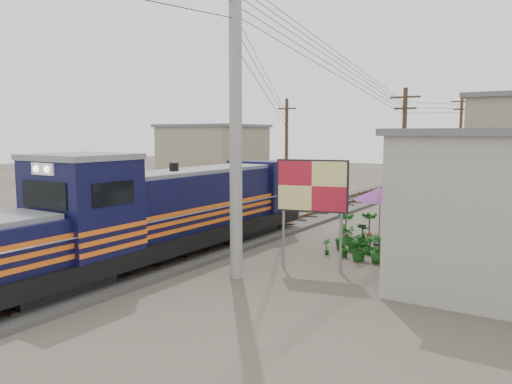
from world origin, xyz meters
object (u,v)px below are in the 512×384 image
Objects in this scene: market_umbrella at (380,194)px; vendor at (424,234)px; billboard at (312,189)px; locomotive at (164,214)px.

market_umbrella reaches higher than vendor.
market_umbrella is at bearing 67.76° from billboard.
vendor is at bearing 36.52° from locomotive.
locomotive is 9.69× the size of vendor.
locomotive reaches higher than vendor.
market_umbrella is (5.80, 6.45, 0.43)m from locomotive.
locomotive is 8.69m from market_umbrella.
market_umbrella is at bearing -61.49° from vendor.
locomotive is at bearing -175.68° from billboard.
billboard is 2.34× the size of vendor.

